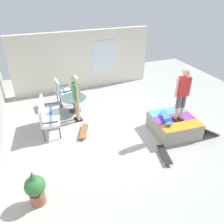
% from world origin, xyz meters
% --- Properties ---
extents(ground_plane, '(12.00, 12.00, 0.10)m').
position_xyz_m(ground_plane, '(0.00, 0.00, -0.05)').
color(ground_plane, '#A8A8A3').
extents(house_facade, '(0.23, 6.00, 2.49)m').
position_xyz_m(house_facade, '(3.80, 0.49, 1.25)').
color(house_facade, silver).
rests_on(house_facade, ground_plane).
extents(skate_ramp, '(1.45, 2.09, 0.53)m').
position_xyz_m(skate_ramp, '(-0.68, -1.24, 0.26)').
color(skate_ramp, gray).
rests_on(skate_ramp, ground_plane).
extents(patio_bench, '(1.31, 0.71, 1.02)m').
position_xyz_m(patio_bench, '(0.89, 2.49, 0.62)').
color(patio_bench, '#38383D').
rests_on(patio_bench, ground_plane).
extents(patio_chair_near_house, '(0.67, 0.60, 1.02)m').
position_xyz_m(patio_chair_near_house, '(2.51, 1.76, 0.61)').
color(patio_chair_near_house, '#38383D').
rests_on(patio_chair_near_house, ground_plane).
extents(patio_table, '(0.90, 0.90, 0.57)m').
position_xyz_m(patio_table, '(1.79, 1.43, 0.40)').
color(patio_table, '#38383D').
rests_on(patio_table, ground_plane).
extents(person_watching, '(0.48, 0.25, 1.66)m').
position_xyz_m(person_watching, '(1.13, 1.46, 0.97)').
color(person_watching, black).
rests_on(person_watching, ground_plane).
extents(person_skater, '(0.26, 0.48, 1.65)m').
position_xyz_m(person_skater, '(-0.79, -1.24, 1.49)').
color(person_skater, black).
rests_on(person_skater, skate_ramp).
extents(skateboard_by_bench, '(0.81, 0.49, 0.10)m').
position_xyz_m(skateboard_by_bench, '(0.28, 1.48, 0.08)').
color(skateboard_by_bench, brown).
rests_on(skateboard_by_bench, ground_plane).
extents(skateboard_spare, '(0.82, 0.38, 0.10)m').
position_xyz_m(skateboard_spare, '(-1.60, -0.31, 0.08)').
color(skateboard_spare, black).
rests_on(skateboard_spare, ground_plane).
extents(skateboard_on_ramp, '(0.82, 0.44, 0.10)m').
position_xyz_m(skateboard_on_ramp, '(-0.68, -0.89, 0.62)').
color(skateboard_on_ramp, '#3372B2').
rests_on(skateboard_on_ramp, skate_ramp).
extents(potted_plant, '(0.44, 0.44, 0.92)m').
position_xyz_m(potted_plant, '(-1.86, 3.07, 0.47)').
color(potted_plant, brown).
rests_on(potted_plant, ground_plane).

